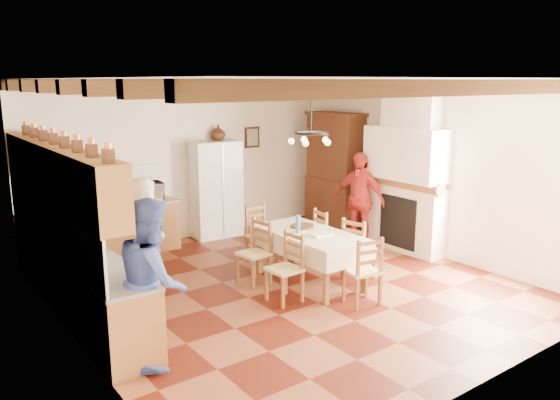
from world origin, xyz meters
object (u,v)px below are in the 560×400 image
(chair_right_near, at_px, (359,248))
(person_woman_red, at_px, (359,200))
(person_woman_blue, at_px, (153,281))
(person_man, at_px, (149,244))
(refrigerator, at_px, (213,188))
(chair_right_far, at_px, (329,238))
(chair_end_near, at_px, (362,270))
(hutch, at_px, (335,172))
(chair_left_far, at_px, (254,253))
(chair_end_far, at_px, (262,235))
(chair_left_near, at_px, (284,268))
(microwave, at_px, (146,192))
(dining_table, at_px, (310,237))

(chair_right_near, relative_size, person_woman_red, 0.55)
(person_woman_blue, bearing_deg, person_man, -2.61)
(refrigerator, bearing_deg, person_woman_blue, -123.22)
(chair_right_far, bearing_deg, chair_end_near, 165.50)
(hutch, height_order, person_woman_blue, hutch)
(chair_left_far, relative_size, person_woman_blue, 0.53)
(refrigerator, height_order, chair_end_far, refrigerator)
(chair_end_far, distance_m, person_woman_red, 2.00)
(chair_left_near, bearing_deg, chair_right_near, 89.96)
(chair_right_far, xyz_separation_m, person_man, (-3.04, 0.11, 0.41))
(chair_end_far, relative_size, microwave, 1.65)
(chair_right_near, distance_m, microwave, 3.90)
(hutch, xyz_separation_m, chair_left_near, (-3.09, -2.43, -0.70))
(refrigerator, xyz_separation_m, chair_right_near, (0.57, -3.45, -0.45))
(person_man, relative_size, microwave, 3.07)
(chair_right_far, distance_m, microwave, 3.35)
(hutch, relative_size, chair_end_near, 2.46)
(chair_right_near, bearing_deg, chair_end_far, 13.39)
(chair_left_far, bearing_deg, person_woman_blue, -66.62)
(person_man, xyz_separation_m, person_woman_blue, (-0.50, -1.29, 0.01))
(chair_left_near, distance_m, chair_end_near, 1.06)
(hutch, relative_size, chair_end_far, 2.46)
(person_woman_blue, distance_m, person_woman_red, 5.00)
(chair_left_near, height_order, chair_left_far, same)
(chair_left_far, relative_size, person_man, 0.54)
(chair_left_near, bearing_deg, dining_table, 114.18)
(chair_end_far, distance_m, person_woman_blue, 3.43)
(dining_table, distance_m, chair_left_near, 0.86)
(chair_left_far, bearing_deg, chair_end_near, 19.71)
(chair_right_far, relative_size, chair_end_near, 1.00)
(chair_right_far, distance_m, person_man, 3.07)
(chair_left_far, xyz_separation_m, microwave, (-0.60, 2.53, 0.58))
(chair_end_near, distance_m, chair_end_far, 2.23)
(person_woman_red, height_order, microwave, person_woman_red)
(refrigerator, xyz_separation_m, person_woman_red, (1.74, -2.24, -0.06))
(chair_end_near, bearing_deg, chair_left_near, -27.73)
(chair_right_near, xyz_separation_m, person_man, (-3.04, 0.79, 0.41))
(person_woman_blue, bearing_deg, chair_right_near, -63.27)
(refrigerator, bearing_deg, person_woman_red, -48.52)
(chair_left_far, relative_size, person_woman_red, 0.55)
(chair_left_near, distance_m, person_woman_blue, 2.17)
(chair_right_near, relative_size, person_man, 0.54)
(person_woman_blue, xyz_separation_m, microwave, (1.52, 3.79, 0.16))
(dining_table, bearing_deg, person_woman_blue, -163.93)
(chair_left_far, xyz_separation_m, chair_right_near, (1.42, -0.76, 0.00))
(chair_left_near, xyz_separation_m, chair_end_near, (0.81, -0.68, 0.00))
(chair_right_near, bearing_deg, chair_right_far, -14.32)
(refrigerator, relative_size, chair_left_near, 1.93)
(person_woman_blue, bearing_deg, chair_end_far, -35.54)
(hutch, relative_size, chair_right_far, 2.46)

